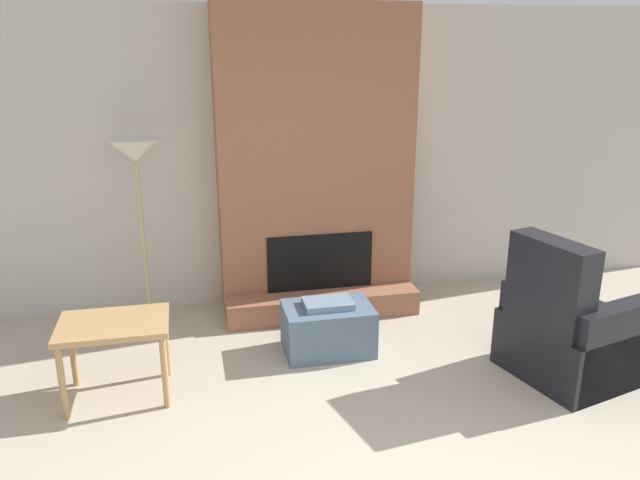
{
  "coord_description": "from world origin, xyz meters",
  "views": [
    {
      "loc": [
        -1.08,
        -2.03,
        2.3
      ],
      "look_at": [
        0.0,
        2.96,
        0.66
      ],
      "focal_mm": 35.0,
      "sensor_mm": 36.0,
      "label": 1
    }
  ],
  "objects_px": {
    "side_table": "(114,333)",
    "armchair": "(567,334)",
    "ottoman": "(328,328)",
    "floor_lamp_left": "(136,159)"
  },
  "relations": [
    {
      "from": "ottoman",
      "to": "floor_lamp_left",
      "type": "relative_size",
      "value": 0.43
    },
    {
      "from": "side_table",
      "to": "armchair",
      "type": "bearing_deg",
      "value": -7.03
    },
    {
      "from": "ottoman",
      "to": "side_table",
      "type": "bearing_deg",
      "value": -167.68
    },
    {
      "from": "ottoman",
      "to": "floor_lamp_left",
      "type": "bearing_deg",
      "value": 150.15
    },
    {
      "from": "ottoman",
      "to": "side_table",
      "type": "xyz_separation_m",
      "value": [
        -1.52,
        -0.33,
        0.27
      ]
    },
    {
      "from": "armchair",
      "to": "floor_lamp_left",
      "type": "height_order",
      "value": "floor_lamp_left"
    },
    {
      "from": "side_table",
      "to": "ottoman",
      "type": "bearing_deg",
      "value": 12.32
    },
    {
      "from": "side_table",
      "to": "floor_lamp_left",
      "type": "relative_size",
      "value": 0.45
    },
    {
      "from": "armchair",
      "to": "floor_lamp_left",
      "type": "distance_m",
      "value": 3.48
    },
    {
      "from": "ottoman",
      "to": "floor_lamp_left",
      "type": "distance_m",
      "value": 2.0
    }
  ]
}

